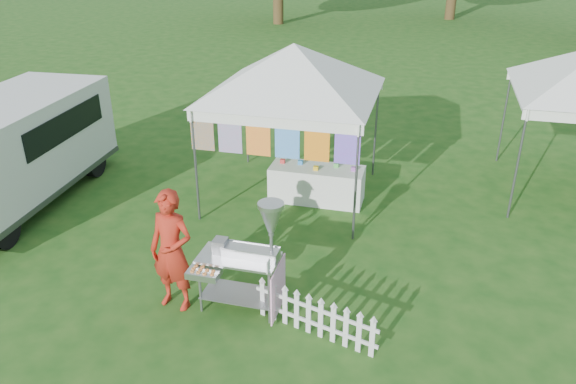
# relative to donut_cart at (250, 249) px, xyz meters

# --- Properties ---
(ground) EXTENTS (120.00, 120.00, 0.00)m
(ground) POSITION_rel_donut_cart_xyz_m (-0.35, 0.24, -0.99)
(ground) COLOR #1A4B15
(ground) RESTS_ON ground
(canopy_main) EXTENTS (4.24, 4.24, 3.45)m
(canopy_main) POSITION_rel_donut_cart_xyz_m (-0.35, 3.73, 1.99)
(canopy_main) COLOR #59595E
(canopy_main) RESTS_ON ground
(donut_cart) EXTENTS (1.22, 0.82, 1.69)m
(donut_cart) POSITION_rel_donut_cart_xyz_m (0.00, 0.00, 0.00)
(donut_cart) COLOR gray
(donut_cart) RESTS_ON ground
(vendor) EXTENTS (0.70, 0.51, 1.78)m
(vendor) POSITION_rel_donut_cart_xyz_m (-1.08, -0.16, -0.10)
(vendor) COLOR #AC2315
(vendor) RESTS_ON ground
(cargo_van) EXTENTS (2.17, 4.86, 1.98)m
(cargo_van) POSITION_rel_donut_cart_xyz_m (-5.45, 2.16, 0.07)
(cargo_van) COLOR silver
(cargo_van) RESTS_ON ground
(picket_fence) EXTENTS (1.74, 0.53, 0.56)m
(picket_fence) POSITION_rel_donut_cart_xyz_m (0.96, -0.31, -0.71)
(picket_fence) COLOR silver
(picket_fence) RESTS_ON ground
(display_table) EXTENTS (1.80, 0.70, 0.69)m
(display_table) POSITION_rel_donut_cart_xyz_m (0.15, 3.64, -0.65)
(display_table) COLOR white
(display_table) RESTS_ON ground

